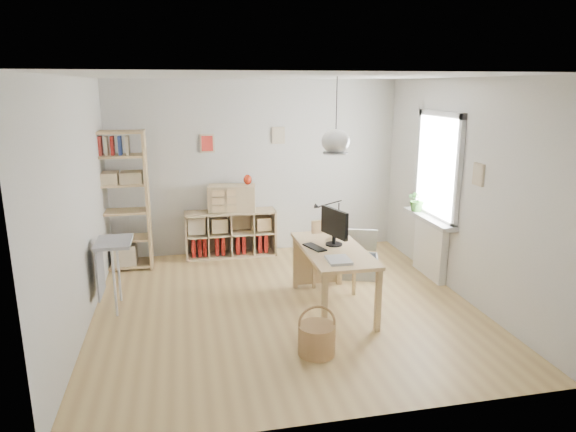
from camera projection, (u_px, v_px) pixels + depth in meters
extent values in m
plane|color=tan|center=(285.00, 306.00, 6.24)|extent=(4.50, 4.50, 0.00)
plane|color=silver|center=(256.00, 168.00, 8.04)|extent=(4.50, 0.00, 4.50)
plane|color=silver|center=(346.00, 261.00, 3.78)|extent=(4.50, 0.00, 4.50)
plane|color=silver|center=(78.00, 207.00, 5.46)|extent=(0.00, 4.50, 4.50)
plane|color=silver|center=(462.00, 190.00, 6.36)|extent=(0.00, 4.50, 4.50)
plane|color=white|center=(285.00, 76.00, 5.57)|extent=(4.50, 4.50, 0.00)
cylinder|color=black|center=(336.00, 108.00, 5.63)|extent=(0.01, 0.01, 0.68)
ellipsoid|color=white|center=(336.00, 141.00, 5.72)|extent=(0.32, 0.32, 0.27)
cube|color=white|center=(439.00, 166.00, 6.87)|extent=(0.03, 1.00, 1.30)
cube|color=silver|center=(458.00, 173.00, 6.36)|extent=(0.06, 0.08, 1.46)
cube|color=silver|center=(419.00, 161.00, 7.38)|extent=(0.06, 0.08, 1.46)
cube|color=silver|center=(441.00, 114.00, 6.70)|extent=(0.06, 1.16, 0.08)
cube|color=silver|center=(434.00, 216.00, 7.04)|extent=(0.06, 1.16, 0.08)
cube|color=white|center=(430.00, 248.00, 7.15)|extent=(0.10, 0.80, 0.80)
cube|color=silver|center=(429.00, 219.00, 7.03)|extent=(0.22, 1.20, 0.06)
cube|color=#DBBE7E|center=(333.00, 250.00, 6.03)|extent=(0.70, 1.50, 0.04)
cube|color=#DBBE7E|center=(324.00, 306.00, 5.40)|extent=(0.06, 0.06, 0.71)
cube|color=#DBBE7E|center=(295.00, 262.00, 6.73)|extent=(0.06, 0.06, 0.71)
cube|color=#DBBE7E|center=(378.00, 301.00, 5.52)|extent=(0.06, 0.06, 0.71)
cube|color=#DBBE7E|center=(339.00, 259.00, 6.85)|extent=(0.06, 0.06, 0.71)
cube|color=beige|center=(231.00, 255.00, 8.08)|extent=(1.40, 0.38, 0.03)
cube|color=beige|center=(230.00, 212.00, 7.91)|extent=(1.40, 0.38, 0.03)
cube|color=beige|center=(186.00, 236.00, 7.86)|extent=(0.03, 0.38, 0.72)
cube|color=beige|center=(274.00, 231.00, 8.14)|extent=(0.03, 0.38, 0.72)
cube|color=beige|center=(230.00, 230.00, 8.17)|extent=(1.40, 0.02, 0.72)
cube|color=maroon|center=(193.00, 246.00, 7.94)|extent=(0.06, 0.26, 0.30)
cube|color=maroon|center=(199.00, 246.00, 7.96)|extent=(0.05, 0.26, 0.30)
cube|color=maroon|center=(205.00, 245.00, 7.98)|extent=(0.05, 0.26, 0.30)
cube|color=maroon|center=(217.00, 244.00, 8.02)|extent=(0.05, 0.26, 0.30)
cube|color=maroon|center=(223.00, 244.00, 8.03)|extent=(0.05, 0.26, 0.30)
cube|color=maroon|center=(237.00, 243.00, 8.08)|extent=(0.06, 0.26, 0.30)
cube|color=maroon|center=(243.00, 243.00, 8.10)|extent=(0.06, 0.26, 0.30)
cube|color=maroon|center=(259.00, 242.00, 8.15)|extent=(0.06, 0.26, 0.30)
cube|color=maroon|center=(265.00, 242.00, 8.17)|extent=(0.05, 0.26, 0.30)
cube|color=#DBBE7E|center=(92.00, 203.00, 7.22)|extent=(0.04, 0.38, 2.00)
cube|color=#DBBE7E|center=(148.00, 200.00, 7.37)|extent=(0.04, 0.38, 2.00)
cube|color=#DBBE7E|center=(125.00, 264.00, 7.53)|extent=(0.76, 0.38, 0.03)
cube|color=#DBBE7E|center=(123.00, 238.00, 7.43)|extent=(0.76, 0.38, 0.03)
cube|color=#DBBE7E|center=(121.00, 212.00, 7.34)|extent=(0.76, 0.38, 0.03)
cube|color=#DBBE7E|center=(119.00, 184.00, 7.24)|extent=(0.76, 0.38, 0.03)
cube|color=#DBBE7E|center=(116.00, 156.00, 7.14)|extent=(0.76, 0.38, 0.03)
cube|color=#DBBE7E|center=(114.00, 132.00, 7.06)|extent=(0.76, 0.38, 0.03)
cube|color=#2A419B|center=(94.00, 146.00, 7.05)|extent=(0.04, 0.18, 0.26)
cube|color=maroon|center=(100.00, 146.00, 7.06)|extent=(0.04, 0.18, 0.26)
cube|color=beige|center=(106.00, 146.00, 7.08)|extent=(0.04, 0.18, 0.26)
cube|color=maroon|center=(112.00, 146.00, 7.09)|extent=(0.04, 0.18, 0.26)
cube|color=#2A419B|center=(120.00, 145.00, 7.11)|extent=(0.04, 0.18, 0.26)
cube|color=beige|center=(128.00, 145.00, 7.13)|extent=(0.04, 0.18, 0.26)
cube|color=#979699|center=(114.00, 242.00, 5.98)|extent=(0.40, 0.55, 0.04)
cylinder|color=white|center=(114.00, 283.00, 5.87)|extent=(0.03, 0.03, 0.82)
cylinder|color=white|center=(119.00, 270.00, 6.29)|extent=(0.03, 0.03, 0.82)
cube|color=#979699|center=(100.00, 270.00, 6.02)|extent=(0.02, 0.50, 0.62)
cube|color=#979699|center=(334.00, 256.00, 6.56)|extent=(0.51, 0.51, 0.06)
cube|color=#DBBE7E|center=(326.00, 282.00, 6.38)|extent=(0.04, 0.04, 0.45)
cube|color=#DBBE7E|center=(314.00, 272.00, 6.73)|extent=(0.04, 0.04, 0.45)
cube|color=#DBBE7E|center=(354.00, 278.00, 6.51)|extent=(0.04, 0.04, 0.45)
cube|color=#DBBE7E|center=(340.00, 269.00, 6.86)|extent=(0.04, 0.04, 0.45)
cube|color=#DBBE7E|center=(328.00, 235.00, 6.68)|extent=(0.45, 0.11, 0.41)
cylinder|color=#AE824E|center=(317.00, 339.00, 5.10)|extent=(0.37, 0.37, 0.31)
torus|color=#AE824E|center=(317.00, 323.00, 5.05)|extent=(0.38, 0.07, 0.38)
cube|color=beige|center=(356.00, 275.00, 7.22)|extent=(0.67, 0.56, 0.02)
cube|color=beige|center=(337.00, 265.00, 7.21)|extent=(0.15, 0.38, 0.30)
cube|color=beige|center=(377.00, 267.00, 7.15)|extent=(0.15, 0.38, 0.30)
cube|color=beige|center=(357.00, 271.00, 7.00)|extent=(0.55, 0.21, 0.30)
cube|color=beige|center=(356.00, 262.00, 7.36)|extent=(0.55, 0.21, 0.30)
cube|color=beige|center=(357.00, 240.00, 7.46)|extent=(0.61, 0.37, 0.37)
sphere|color=yellow|center=(347.00, 262.00, 7.12)|extent=(0.13, 0.13, 0.13)
sphere|color=#1848AC|center=(364.00, 260.00, 7.20)|extent=(0.13, 0.13, 0.13)
sphere|color=#D54C1A|center=(355.00, 262.00, 7.15)|extent=(0.13, 0.13, 0.13)
sphere|color=#308437|center=(368.00, 264.00, 7.07)|extent=(0.13, 0.13, 0.13)
cylinder|color=black|center=(334.00, 244.00, 6.14)|extent=(0.20, 0.20, 0.02)
cylinder|color=black|center=(334.00, 240.00, 6.13)|extent=(0.05, 0.05, 0.09)
cube|color=black|center=(334.00, 223.00, 6.07)|extent=(0.19, 0.50, 0.33)
cube|color=black|center=(315.00, 247.00, 6.02)|extent=(0.23, 0.36, 0.02)
cylinder|color=black|center=(338.00, 230.00, 6.71)|extent=(0.05, 0.05, 0.04)
cylinder|color=black|center=(339.00, 216.00, 6.66)|extent=(0.01, 0.01, 0.36)
cone|color=black|center=(317.00, 207.00, 6.48)|extent=(0.09, 0.06, 0.08)
sphere|color=#4A091A|center=(336.00, 233.00, 6.41)|extent=(0.13, 0.13, 0.13)
cube|color=silver|center=(339.00, 260.00, 5.56)|extent=(0.25, 0.31, 0.03)
cube|color=beige|center=(232.00, 198.00, 7.87)|extent=(0.76, 0.44, 0.41)
ellipsoid|color=#A3210D|center=(248.00, 180.00, 7.85)|extent=(0.13, 0.13, 0.15)
imported|color=#346927|center=(418.00, 200.00, 7.30)|extent=(0.31, 0.27, 0.33)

